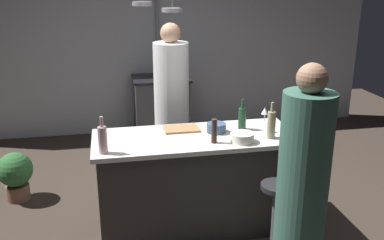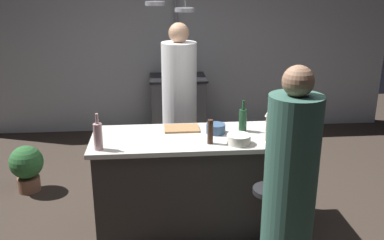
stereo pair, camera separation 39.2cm
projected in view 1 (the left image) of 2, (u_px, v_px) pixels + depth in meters
ground_plane at (195, 225)px, 4.10m from camera, size 9.00×9.00×0.00m
back_wall at (157, 44)px, 6.34m from camera, size 6.40×0.16×2.60m
kitchen_island at (195, 182)px, 3.95m from camera, size 1.80×0.72×0.90m
stove_range at (161, 107)px, 6.24m from camera, size 0.80×0.64×0.89m
chef at (172, 111)px, 4.74m from camera, size 0.38×0.38×1.79m
bar_stool_right at (275, 218)px, 3.50m from camera, size 0.28×0.28×0.68m
guest_right at (302, 191)px, 3.05m from camera, size 0.36×0.36×1.71m
overhead_pot_rack at (159, 27)px, 5.52m from camera, size 0.59×1.28×2.17m
potted_plant at (15, 173)px, 4.48m from camera, size 0.36×0.36×0.52m
cutting_board at (181, 129)px, 3.97m from camera, size 0.32×0.22×0.02m
pepper_mill at (214, 131)px, 3.63m from camera, size 0.05×0.05×0.21m
wine_bottle_white at (271, 124)px, 3.73m from camera, size 0.07×0.07×0.32m
wine_bottle_rose at (103, 139)px, 3.40m from camera, size 0.07×0.07×0.31m
wine_bottle_green at (242, 118)px, 3.95m from camera, size 0.07×0.07×0.29m
wine_glass_near_left_guest at (268, 121)px, 3.88m from camera, size 0.07×0.07×0.15m
wine_glass_by_chef at (265, 112)px, 4.15m from camera, size 0.07×0.07×0.15m
mixing_bowl_blue at (216, 128)px, 3.89m from camera, size 0.17×0.17×0.08m
mixing_bowl_ceramic at (242, 137)px, 3.66m from camera, size 0.20×0.20×0.08m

